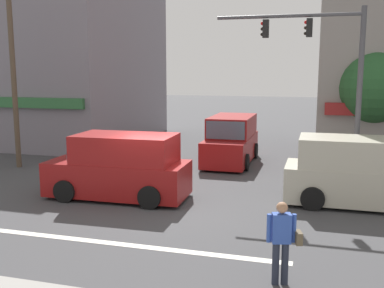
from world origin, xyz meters
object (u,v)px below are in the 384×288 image
at_px(utility_pole_near_left, 13,61).
at_px(street_tree, 375,88).
at_px(van_crossing_rightbound, 359,174).
at_px(traffic_light_mast, 329,70).
at_px(van_crossing_leftbound, 120,168).
at_px(pedestrian_foreground_with_bag, 282,238).
at_px(van_approaching_near, 231,141).

bearing_deg(utility_pole_near_left, street_tree, 12.90).
bearing_deg(van_crossing_rightbound, traffic_light_mast, 125.12).
distance_m(utility_pole_near_left, van_crossing_leftbound, 7.90).
xyz_separation_m(street_tree, pedestrian_foreground_with_bag, (-2.70, -11.25, -2.48)).
bearing_deg(van_approaching_near, street_tree, -1.16).
relative_size(traffic_light_mast, van_crossing_rightbound, 1.35).
height_order(utility_pole_near_left, van_crossing_leftbound, utility_pole_near_left).
height_order(traffic_light_mast, van_approaching_near, traffic_light_mast).
xyz_separation_m(van_crossing_leftbound, van_approaching_near, (2.40, 6.66, 0.00)).
distance_m(utility_pole_near_left, pedestrian_foreground_with_bag, 14.73).
height_order(traffic_light_mast, van_crossing_rightbound, traffic_light_mast).
bearing_deg(pedestrian_foreground_with_bag, utility_pole_near_left, 146.41).
height_order(street_tree, van_crossing_leftbound, street_tree).
bearing_deg(traffic_light_mast, van_crossing_leftbound, -157.58).
xyz_separation_m(traffic_light_mast, pedestrian_foreground_with_bag, (-0.84, -7.37, -3.22)).
relative_size(utility_pole_near_left, van_crossing_rightbound, 1.91).
bearing_deg(van_crossing_leftbound, traffic_light_mast, 22.42).
xyz_separation_m(utility_pole_near_left, van_approaching_near, (8.70, 3.47, -3.53)).
xyz_separation_m(van_crossing_leftbound, pedestrian_foreground_with_bag, (5.60, -4.72, -0.05)).
xyz_separation_m(street_tree, traffic_light_mast, (-1.86, -3.88, 0.74)).
bearing_deg(traffic_light_mast, pedestrian_foreground_with_bag, -96.50).
xyz_separation_m(utility_pole_near_left, van_crossing_leftbound, (6.30, -3.19, -3.53)).
bearing_deg(van_crossing_leftbound, van_crossing_rightbound, 9.59).
bearing_deg(pedestrian_foreground_with_bag, van_crossing_leftbound, 139.91).
distance_m(van_crossing_leftbound, van_crossing_rightbound, 7.54).
distance_m(van_crossing_leftbound, van_approaching_near, 7.07).
height_order(van_approaching_near, pedestrian_foreground_with_bag, van_approaching_near).
distance_m(van_crossing_rightbound, pedestrian_foreground_with_bag, 6.24).
height_order(utility_pole_near_left, van_approaching_near, utility_pole_near_left).
bearing_deg(van_crossing_rightbound, utility_pole_near_left, 171.98).
xyz_separation_m(utility_pole_near_left, van_crossing_rightbound, (13.73, -1.93, -3.53)).
relative_size(street_tree, utility_pole_near_left, 0.56).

